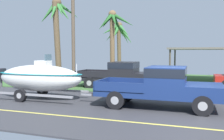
# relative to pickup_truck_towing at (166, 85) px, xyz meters

# --- Properties ---
(ground) EXTENTS (36.00, 22.00, 0.11)m
(ground) POSITION_rel_pickup_truck_towing_xyz_m (0.62, 7.50, -1.04)
(ground) COLOR #38383D
(pickup_truck_towing) EXTENTS (5.69, 2.12, 1.85)m
(pickup_truck_towing) POSITION_rel_pickup_truck_towing_xyz_m (0.00, 0.00, 0.00)
(pickup_truck_towing) COLOR navy
(pickup_truck_towing) RESTS_ON ground
(boat_on_trailer) EXTENTS (6.05, 2.14, 2.38)m
(boat_on_trailer) POSITION_rel_pickup_truck_towing_xyz_m (-6.60, 0.00, 0.11)
(boat_on_trailer) COLOR gray
(boat_on_trailer) RESTS_ON ground
(parked_pickup_background) EXTENTS (5.93, 1.98, 1.82)m
(parked_pickup_background) POSITION_rel_pickup_truck_towing_xyz_m (-3.43, 5.09, -0.01)
(parked_pickup_background) COLOR black
(parked_pickup_background) RESTS_ON ground
(carport_awning) EXTENTS (6.06, 5.14, 2.84)m
(carport_awning) POSITION_rel_pickup_truck_towing_xyz_m (2.08, 11.06, 1.68)
(carport_awning) COLOR #4C4238
(carport_awning) RESTS_ON ground
(palm_tree_near_right) EXTENTS (2.59, 2.73, 6.25)m
(palm_tree_near_right) POSITION_rel_pickup_truck_towing_xyz_m (-7.98, 4.20, 3.55)
(palm_tree_near_right) COLOR brown
(palm_tree_near_right) RESTS_ON ground
(palm_tree_far_left) EXTENTS (2.95, 2.54, 5.17)m
(palm_tree_far_left) POSITION_rel_pickup_truck_towing_xyz_m (-5.35, 10.22, 2.84)
(palm_tree_far_left) COLOR brown
(palm_tree_far_left) RESTS_ON ground
(palm_tree_far_right) EXTENTS (2.99, 2.99, 5.69)m
(palm_tree_far_right) POSITION_rel_pickup_truck_towing_xyz_m (-4.92, 7.20, 3.19)
(palm_tree_far_right) COLOR brown
(palm_tree_far_right) RESTS_ON ground
(utility_pole) EXTENTS (0.24, 1.80, 7.59)m
(utility_pole) POSITION_rel_pickup_truck_towing_xyz_m (-6.81, 4.30, 2.91)
(utility_pole) COLOR brown
(utility_pole) RESTS_ON ground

